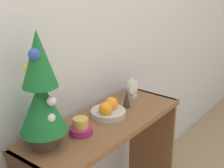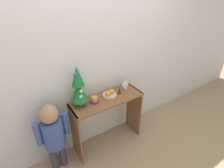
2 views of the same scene
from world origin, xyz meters
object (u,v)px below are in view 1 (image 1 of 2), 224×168
at_px(fruit_bowl, 108,110).
at_px(figurine, 127,99).
at_px(mini_tree, 41,92).
at_px(singing_bowl, 81,128).
at_px(desk_clock, 133,89).

relative_size(fruit_bowl, figurine, 1.73).
xyz_separation_m(mini_tree, fruit_bowl, (0.40, -0.04, -0.22)).
distance_m(mini_tree, figurine, 0.59).
bearing_deg(fruit_bowl, singing_bowl, -176.01).
distance_m(mini_tree, desk_clock, 0.71).
height_order(fruit_bowl, singing_bowl, fruit_bowl).
bearing_deg(desk_clock, mini_tree, -179.95).
relative_size(mini_tree, figurine, 4.81).
bearing_deg(figurine, singing_bowl, -179.72).
bearing_deg(mini_tree, desk_clock, 0.05).
bearing_deg(desk_clock, figurine, -159.54).
height_order(mini_tree, fruit_bowl, mini_tree).
xyz_separation_m(singing_bowl, desk_clock, (0.51, 0.05, 0.03)).
bearing_deg(singing_bowl, desk_clock, 5.79).
xyz_separation_m(mini_tree, figurine, (0.55, -0.05, -0.20)).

